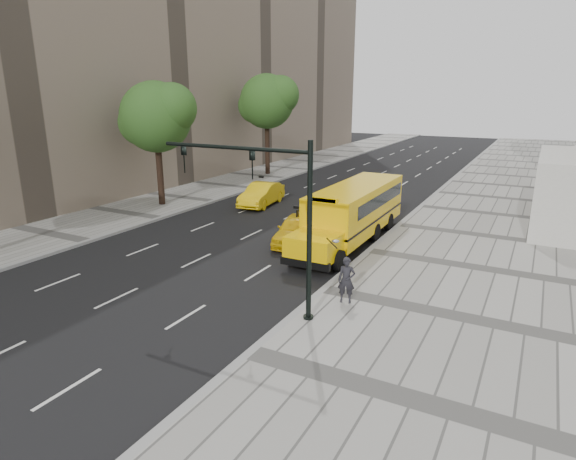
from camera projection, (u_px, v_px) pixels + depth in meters
The scene contains 12 objects.
ground at pixel (267, 237), 27.10m from camera, with size 140.00×140.00×0.00m, color black.
sidewalk_museum at pixel (496, 272), 21.65m from camera, with size 12.00×140.00×0.15m, color #999791.
sidewalk_far at pixel (125, 213), 32.06m from camera, with size 6.00×140.00×0.15m, color #999791.
curb_museum at pixel (369, 252), 24.37m from camera, with size 0.30×140.00×0.15m, color gray.
curb_far at pixel (159, 219), 30.70m from camera, with size 0.30×140.00×0.15m, color gray.
tree_b at pixel (157, 116), 32.69m from camera, with size 5.41×4.81×8.63m.
tree_c at pixel (268, 101), 45.12m from camera, with size 5.71×5.07×9.54m.
school_bus at pixel (355, 209), 26.11m from camera, with size 2.96×11.56×3.19m.
taxi_near at pixel (297, 229), 25.83m from camera, with size 1.81×4.50×1.53m, color yellow.
taxi_far at pixel (262, 194), 34.42m from camera, with size 1.70×4.87×1.60m, color yellow.
pedestrian at pixel (346, 280), 18.12m from camera, with size 0.65×0.43×1.79m, color black.
traffic_signal at pixel (273, 206), 16.60m from camera, with size 6.18×0.36×6.40m.
Camera 1 is at (13.27, -22.31, 7.88)m, focal length 30.00 mm.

